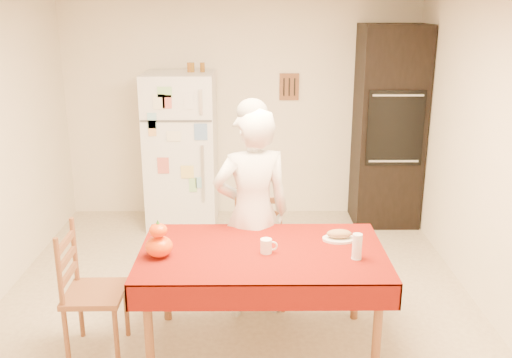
{
  "coord_description": "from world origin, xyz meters",
  "views": [
    {
      "loc": [
        0.13,
        -4.22,
        2.4
      ],
      "look_at": [
        0.16,
        0.2,
        1.04
      ],
      "focal_mm": 40.0,
      "sensor_mm": 36.0,
      "label": 1
    }
  ],
  "objects_px": {
    "refrigerator": "(182,150)",
    "chair_left": "(85,286)",
    "seated_woman": "(252,214)",
    "dining_table": "(262,260)",
    "wine_glass": "(357,246)",
    "bread_plate": "(339,239)",
    "pumpkin_lower": "(159,246)",
    "oven_cabinet": "(388,127)",
    "chair_far": "(259,243)",
    "coffee_mug": "(266,246)"
  },
  "relations": [
    {
      "from": "refrigerator",
      "to": "chair_left",
      "type": "xyz_separation_m",
      "value": [
        -0.39,
        -2.51,
        -0.34
      ]
    },
    {
      "from": "seated_woman",
      "to": "dining_table",
      "type": "bearing_deg",
      "value": 83.25
    },
    {
      "from": "wine_glass",
      "to": "bread_plate",
      "type": "xyz_separation_m",
      "value": [
        -0.07,
        0.31,
        -0.08
      ]
    },
    {
      "from": "pumpkin_lower",
      "to": "wine_glass",
      "type": "distance_m",
      "value": 1.33
    },
    {
      "from": "refrigerator",
      "to": "wine_glass",
      "type": "height_order",
      "value": "refrigerator"
    },
    {
      "from": "refrigerator",
      "to": "oven_cabinet",
      "type": "bearing_deg",
      "value": 1.18
    },
    {
      "from": "dining_table",
      "to": "chair_left",
      "type": "distance_m",
      "value": 1.25
    },
    {
      "from": "dining_table",
      "to": "seated_woman",
      "type": "bearing_deg",
      "value": 97.65
    },
    {
      "from": "chair_left",
      "to": "chair_far",
      "type": "bearing_deg",
      "value": -59.61
    },
    {
      "from": "chair_far",
      "to": "coffee_mug",
      "type": "bearing_deg",
      "value": -90.03
    },
    {
      "from": "seated_woman",
      "to": "oven_cabinet",
      "type": "bearing_deg",
      "value": -141.11
    },
    {
      "from": "refrigerator",
      "to": "bread_plate",
      "type": "relative_size",
      "value": 7.08
    },
    {
      "from": "dining_table",
      "to": "chair_left",
      "type": "xyz_separation_m",
      "value": [
        -1.24,
        -0.03,
        -0.18
      ]
    },
    {
      "from": "dining_table",
      "to": "coffee_mug",
      "type": "xyz_separation_m",
      "value": [
        0.03,
        -0.03,
        0.12
      ]
    },
    {
      "from": "oven_cabinet",
      "to": "wine_glass",
      "type": "bearing_deg",
      "value": -106.81
    },
    {
      "from": "dining_table",
      "to": "seated_woman",
      "type": "relative_size",
      "value": 1.01
    },
    {
      "from": "oven_cabinet",
      "to": "bread_plate",
      "type": "distance_m",
      "value": 2.52
    },
    {
      "from": "pumpkin_lower",
      "to": "seated_woman",
      "type": "bearing_deg",
      "value": 43.39
    },
    {
      "from": "refrigerator",
      "to": "wine_glass",
      "type": "distance_m",
      "value": 3.0
    },
    {
      "from": "coffee_mug",
      "to": "wine_glass",
      "type": "xyz_separation_m",
      "value": [
        0.6,
        -0.1,
        0.04
      ]
    },
    {
      "from": "refrigerator",
      "to": "bread_plate",
      "type": "xyz_separation_m",
      "value": [
        1.41,
        -2.3,
        -0.08
      ]
    },
    {
      "from": "chair_left",
      "to": "bread_plate",
      "type": "height_order",
      "value": "chair_left"
    },
    {
      "from": "seated_woman",
      "to": "pumpkin_lower",
      "type": "distance_m",
      "value": 0.87
    },
    {
      "from": "chair_left",
      "to": "seated_woman",
      "type": "relative_size",
      "value": 0.56
    },
    {
      "from": "pumpkin_lower",
      "to": "coffee_mug",
      "type": "bearing_deg",
      "value": 3.91
    },
    {
      "from": "dining_table",
      "to": "pumpkin_lower",
      "type": "bearing_deg",
      "value": -173.23
    },
    {
      "from": "dining_table",
      "to": "chair_far",
      "type": "distance_m",
      "value": 0.74
    },
    {
      "from": "oven_cabinet",
      "to": "chair_left",
      "type": "height_order",
      "value": "oven_cabinet"
    },
    {
      "from": "chair_left",
      "to": "bread_plate",
      "type": "distance_m",
      "value": 1.83
    },
    {
      "from": "seated_woman",
      "to": "refrigerator",
      "type": "bearing_deg",
      "value": -82.79
    },
    {
      "from": "dining_table",
      "to": "bread_plate",
      "type": "xyz_separation_m",
      "value": [
        0.56,
        0.18,
        0.08
      ]
    },
    {
      "from": "seated_woman",
      "to": "coffee_mug",
      "type": "xyz_separation_m",
      "value": [
        0.09,
        -0.55,
        -0.03
      ]
    },
    {
      "from": "coffee_mug",
      "to": "pumpkin_lower",
      "type": "relative_size",
      "value": 0.53
    },
    {
      "from": "coffee_mug",
      "to": "seated_woman",
      "type": "bearing_deg",
      "value": 99.83
    },
    {
      "from": "seated_woman",
      "to": "bread_plate",
      "type": "height_order",
      "value": "seated_woman"
    },
    {
      "from": "dining_table",
      "to": "bread_plate",
      "type": "bearing_deg",
      "value": 17.9
    },
    {
      "from": "seated_woman",
      "to": "coffee_mug",
      "type": "relative_size",
      "value": 16.81
    },
    {
      "from": "seated_woman",
      "to": "bread_plate",
      "type": "relative_size",
      "value": 7.01
    },
    {
      "from": "oven_cabinet",
      "to": "coffee_mug",
      "type": "relative_size",
      "value": 22.0
    },
    {
      "from": "pumpkin_lower",
      "to": "wine_glass",
      "type": "relative_size",
      "value": 1.07
    },
    {
      "from": "oven_cabinet",
      "to": "bread_plate",
      "type": "xyz_separation_m",
      "value": [
        -0.87,
        -2.34,
        -0.33
      ]
    },
    {
      "from": "pumpkin_lower",
      "to": "bread_plate",
      "type": "distance_m",
      "value": 1.29
    },
    {
      "from": "oven_cabinet",
      "to": "dining_table",
      "type": "distance_m",
      "value": 2.93
    },
    {
      "from": "pumpkin_lower",
      "to": "chair_left",
      "type": "bearing_deg",
      "value": 174.41
    },
    {
      "from": "chair_left",
      "to": "wine_glass",
      "type": "bearing_deg",
      "value": -94.05
    },
    {
      "from": "refrigerator",
      "to": "oven_cabinet",
      "type": "relative_size",
      "value": 0.77
    },
    {
      "from": "wine_glass",
      "to": "seated_woman",
      "type": "bearing_deg",
      "value": 137.33
    },
    {
      "from": "dining_table",
      "to": "pumpkin_lower",
      "type": "height_order",
      "value": "pumpkin_lower"
    },
    {
      "from": "dining_table",
      "to": "coffee_mug",
      "type": "bearing_deg",
      "value": -52.42
    },
    {
      "from": "coffee_mug",
      "to": "pumpkin_lower",
      "type": "bearing_deg",
      "value": -176.09
    }
  ]
}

